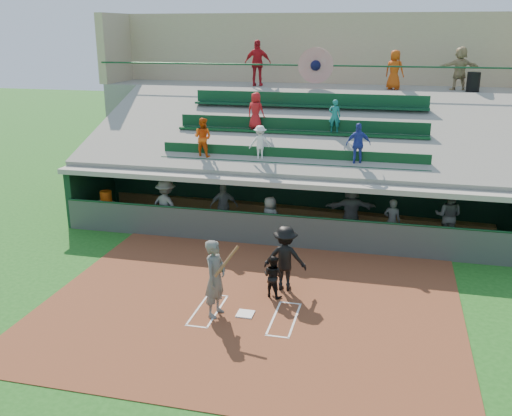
% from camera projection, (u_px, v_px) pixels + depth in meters
% --- Properties ---
extents(ground, '(100.00, 100.00, 0.00)m').
position_uv_depth(ground, '(245.00, 315.00, 14.77)').
color(ground, '#1A5417').
rests_on(ground, ground).
extents(dirt_slab, '(11.00, 9.00, 0.02)m').
position_uv_depth(dirt_slab, '(250.00, 306.00, 15.23)').
color(dirt_slab, brown).
rests_on(dirt_slab, ground).
extents(home_plate, '(0.43, 0.43, 0.03)m').
position_uv_depth(home_plate, '(245.00, 314.00, 14.76)').
color(home_plate, white).
rests_on(home_plate, dirt_slab).
extents(batters_box_chalk, '(2.65, 1.85, 0.01)m').
position_uv_depth(batters_box_chalk, '(245.00, 314.00, 14.77)').
color(batters_box_chalk, white).
rests_on(batters_box_chalk, dirt_slab).
extents(dugout_floor, '(16.00, 3.50, 0.04)m').
position_uv_depth(dugout_floor, '(291.00, 229.00, 21.02)').
color(dugout_floor, gray).
rests_on(dugout_floor, ground).
extents(concourse_slab, '(20.00, 3.00, 4.60)m').
position_uv_depth(concourse_slab, '(318.00, 136.00, 26.59)').
color(concourse_slab, gray).
rests_on(concourse_slab, ground).
extents(grandstand, '(20.40, 10.40, 7.80)m').
position_uv_depth(grandstand, '(308.00, 150.00, 23.84)').
color(grandstand, '#484C48').
rests_on(grandstand, ground).
extents(batter_at_plate, '(0.94, 0.83, 2.05)m').
position_uv_depth(batter_at_plate, '(215.00, 278.00, 14.46)').
color(batter_at_plate, '#51534E').
rests_on(batter_at_plate, dirt_slab).
extents(catcher, '(0.70, 0.62, 1.19)m').
position_uv_depth(catcher, '(273.00, 276.00, 15.61)').
color(catcher, black).
rests_on(catcher, dirt_slab).
extents(home_umpire, '(1.23, 0.74, 1.87)m').
position_uv_depth(home_umpire, '(285.00, 258.00, 15.96)').
color(home_umpire, black).
rests_on(home_umpire, dirt_slab).
extents(dugout_bench, '(14.88, 1.54, 0.45)m').
position_uv_depth(dugout_bench, '(290.00, 212.00, 22.18)').
color(dugout_bench, brown).
rests_on(dugout_bench, dugout_floor).
extents(white_table, '(1.08, 0.96, 0.77)m').
position_uv_depth(white_table, '(105.00, 212.00, 21.65)').
color(white_table, white).
rests_on(white_table, dugout_floor).
extents(water_cooler, '(0.44, 0.44, 0.44)m').
position_uv_depth(water_cooler, '(106.00, 197.00, 21.52)').
color(water_cooler, '#E8560D').
rests_on(water_cooler, white_table).
extents(dugout_player_a, '(1.42, 1.06, 1.95)m').
position_uv_depth(dugout_player_a, '(166.00, 206.00, 20.44)').
color(dugout_player_a, '#545651').
rests_on(dugout_player_a, dugout_floor).
extents(dugout_player_b, '(1.09, 0.70, 1.72)m').
position_uv_depth(dugout_player_b, '(224.00, 206.00, 20.81)').
color(dugout_player_b, '#60645E').
rests_on(dugout_player_b, dugout_floor).
extents(dugout_player_c, '(0.91, 0.81, 1.56)m').
position_uv_depth(dugout_player_c, '(270.00, 218.00, 19.71)').
color(dugout_player_c, '#5D605B').
rests_on(dugout_player_c, dugout_floor).
extents(dugout_player_d, '(1.87, 0.91, 1.93)m').
position_uv_depth(dugout_player_d, '(351.00, 209.00, 20.10)').
color(dugout_player_d, '#5D605B').
rests_on(dugout_player_d, dugout_floor).
extents(dugout_player_e, '(0.63, 0.46, 1.57)m').
position_uv_depth(dugout_player_e, '(392.00, 221.00, 19.42)').
color(dugout_player_e, '#545752').
rests_on(dugout_player_e, dugout_floor).
extents(dugout_player_f, '(1.05, 0.89, 1.87)m').
position_uv_depth(dugout_player_f, '(448.00, 216.00, 19.48)').
color(dugout_player_f, '#5D605B').
rests_on(dugout_player_f, dugout_floor).
extents(trash_bin, '(0.53, 0.53, 0.80)m').
position_uv_depth(trash_bin, '(473.00, 82.00, 23.41)').
color(trash_bin, black).
rests_on(trash_bin, concourse_slab).
extents(concourse_staff_a, '(1.23, 0.59, 2.03)m').
position_uv_depth(concourse_staff_a, '(258.00, 63.00, 25.56)').
color(concourse_staff_a, red).
rests_on(concourse_staff_a, concourse_slab).
extents(concourse_staff_b, '(0.93, 0.77, 1.65)m').
position_uv_depth(concourse_staff_b, '(394.00, 70.00, 24.17)').
color(concourse_staff_b, '#C5450B').
rests_on(concourse_staff_b, concourse_slab).
extents(concourse_staff_c, '(1.74, 0.89, 1.79)m').
position_uv_depth(concourse_staff_c, '(460.00, 68.00, 23.98)').
color(concourse_staff_c, tan).
rests_on(concourse_staff_c, concourse_slab).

